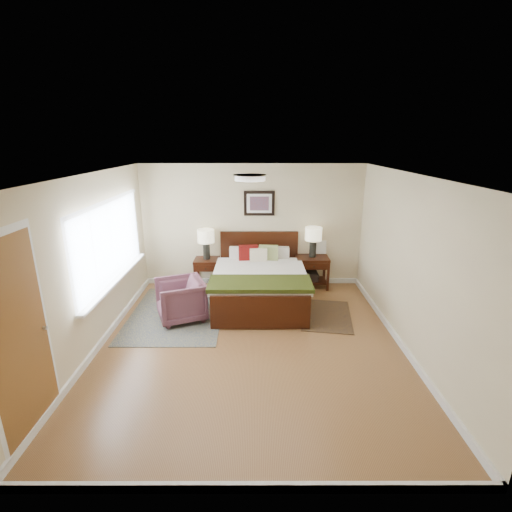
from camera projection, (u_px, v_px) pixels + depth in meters
name	position (u px, v px, depth m)	size (l,w,h in m)	color
floor	(251.00, 343.00, 5.60)	(5.00, 5.00, 0.00)	brown
back_wall	(252.00, 226.00, 7.61)	(4.50, 0.04, 2.50)	beige
front_wall	(246.00, 370.00, 2.84)	(4.50, 0.04, 2.50)	beige
left_wall	(91.00, 265.00, 5.22)	(0.04, 5.00, 2.50)	beige
right_wall	(410.00, 265.00, 5.23)	(0.04, 5.00, 2.50)	beige
ceiling	(250.00, 175.00, 4.85)	(4.50, 5.00, 0.02)	white
window	(112.00, 243.00, 5.85)	(0.11, 2.72, 1.32)	silver
door	(19.00, 340.00, 3.61)	(0.06, 1.00, 2.18)	silver
ceil_fixture	(250.00, 177.00, 4.86)	(0.44, 0.44, 0.08)	white
bed	(260.00, 277.00, 6.85)	(1.72, 2.08, 1.12)	black
wall_art	(259.00, 203.00, 7.44)	(0.62, 0.05, 0.50)	black
nightstand_left	(207.00, 265.00, 7.60)	(0.51, 0.46, 0.61)	black
nightstand_right	(312.00, 269.00, 7.64)	(0.66, 0.49, 0.65)	black
lamp_left	(206.00, 239.00, 7.45)	(0.34, 0.34, 0.61)	black
lamp_right	(313.00, 237.00, 7.44)	(0.34, 0.34, 0.61)	black
armchair	(181.00, 300.00, 6.27)	(0.75, 0.77, 0.70)	brown
rug_persian	(177.00, 313.00, 6.55)	(1.59, 2.25, 0.01)	#0D2145
rug_navy	(326.00, 315.00, 6.48)	(0.84, 1.26, 0.01)	black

